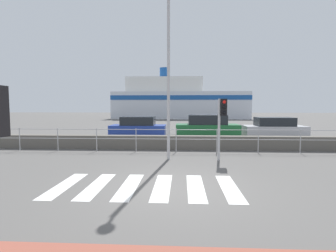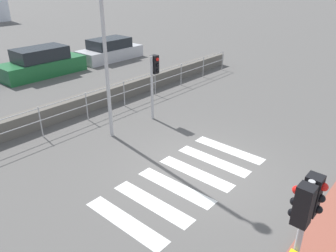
% 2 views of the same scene
% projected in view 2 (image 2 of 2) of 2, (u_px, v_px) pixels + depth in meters
% --- Properties ---
extents(ground_plane, '(160.00, 160.00, 0.00)m').
position_uv_depth(ground_plane, '(201.00, 169.00, 9.56)').
color(ground_plane, '#565451').
extents(crosswalk, '(4.95, 2.40, 0.01)m').
position_uv_depth(crosswalk, '(186.00, 180.00, 9.08)').
color(crosswalk, silver).
rests_on(crosswalk, ground_plane).
extents(seawall, '(21.30, 0.55, 0.68)m').
position_uv_depth(seawall, '(74.00, 106.00, 13.14)').
color(seawall, '#605B54').
rests_on(seawall, ground_plane).
extents(harbor_fence, '(19.21, 0.04, 1.12)m').
position_uv_depth(harbor_fence, '(86.00, 102.00, 12.45)').
color(harbor_fence, '#B2B2B5').
rests_on(harbor_fence, ground_plane).
extents(traffic_light_near, '(0.58, 0.41, 2.45)m').
position_uv_depth(traffic_light_near, '(305.00, 211.00, 5.00)').
color(traffic_light_near, '#B2B2B5').
rests_on(traffic_light_near, ground_plane).
extents(traffic_light_far, '(0.34, 0.32, 2.47)m').
position_uv_depth(traffic_light_far, '(154.00, 73.00, 12.19)').
color(traffic_light_far, '#B2B2B5').
rests_on(traffic_light_far, ground_plane).
extents(streetlamp, '(0.32, 0.95, 6.99)m').
position_uv_depth(streetlamp, '(105.00, 9.00, 9.66)').
color(streetlamp, '#B2B2B5').
rests_on(streetlamp, ground_plane).
extents(parked_car_green, '(4.58, 1.84, 1.53)m').
position_uv_depth(parked_car_green, '(42.00, 63.00, 18.10)').
color(parked_car_green, '#1E6633').
rests_on(parked_car_green, ground_plane).
extents(parked_car_silver, '(4.30, 1.84, 1.36)m').
position_uv_depth(parked_car_silver, '(110.00, 51.00, 21.43)').
color(parked_car_silver, '#BCBCC1').
rests_on(parked_car_silver, ground_plane).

